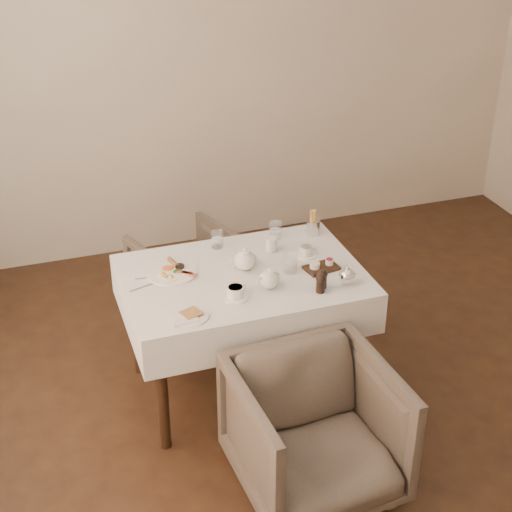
{
  "coord_description": "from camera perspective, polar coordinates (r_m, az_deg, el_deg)",
  "views": [
    {
      "loc": [
        -1.67,
        -2.81,
        2.87
      ],
      "look_at": [
        -0.48,
        0.68,
        0.82
      ],
      "focal_mm": 55.0,
      "sensor_mm": 36.0,
      "label": 1
    }
  ],
  "objects": [
    {
      "name": "creamer",
      "position": [
        4.4,
        1.12,
        0.88
      ],
      "size": [
        0.09,
        0.09,
        0.08
      ],
      "primitive_type": "cylinder",
      "rotation": [
        0.0,
        0.0,
        -0.43
      ],
      "color": "white",
      "rests_on": "table"
    },
    {
      "name": "glass_right",
      "position": [
        4.53,
        1.42,
        1.89
      ],
      "size": [
        0.09,
        0.09,
        0.1
      ],
      "primitive_type": "cylinder",
      "rotation": [
        0.0,
        0.0,
        -0.27
      ],
      "color": "silver",
      "rests_on": "table"
    },
    {
      "name": "armchair_near",
      "position": [
        3.81,
        4.34,
        -12.63
      ],
      "size": [
        0.77,
        0.79,
        0.68
      ],
      "primitive_type": "imported",
      "rotation": [
        0.0,
        0.0,
        0.06
      ],
      "color": "#50433B",
      "rests_on": "ground"
    },
    {
      "name": "glass_mid",
      "position": [
        4.18,
        2.52,
        -0.54
      ],
      "size": [
        0.09,
        0.09,
        0.1
      ],
      "primitive_type": "cylinder",
      "rotation": [
        0.0,
        0.0,
        0.31
      ],
      "color": "silver",
      "rests_on": "table"
    },
    {
      "name": "side_plate",
      "position": [
        3.83,
        -4.92,
        -4.43
      ],
      "size": [
        0.18,
        0.18,
        0.02
      ],
      "rotation": [
        0.0,
        0.0,
        0.14
      ],
      "color": "white",
      "rests_on": "table"
    },
    {
      "name": "teacup_far",
      "position": [
        4.36,
        3.68,
        0.36
      ],
      "size": [
        0.12,
        0.12,
        0.06
      ],
      "rotation": [
        0.0,
        0.0,
        -0.23
      ],
      "color": "white",
      "rests_on": "table"
    },
    {
      "name": "pepper_mill_left",
      "position": [
        4.01,
        4.72,
        -1.95
      ],
      "size": [
        0.06,
        0.06,
        0.11
      ],
      "primitive_type": null,
      "rotation": [
        0.0,
        0.0,
        -0.12
      ],
      "color": "black",
      "rests_on": "table"
    },
    {
      "name": "fries_cup",
      "position": [
        4.57,
        4.19,
        2.37
      ],
      "size": [
        0.08,
        0.08,
        0.16
      ],
      "rotation": [
        0.0,
        0.0,
        0.04
      ],
      "color": "silver",
      "rests_on": "table"
    },
    {
      "name": "table",
      "position": [
        4.24,
        -0.96,
        -2.68
      ],
      "size": [
        1.28,
        0.88,
        0.75
      ],
      "color": "black",
      "rests_on": "ground"
    },
    {
      "name": "teapot_front",
      "position": [
        4.03,
        0.95,
        -1.61
      ],
      "size": [
        0.18,
        0.16,
        0.12
      ],
      "primitive_type": null,
      "rotation": [
        0.0,
        0.0,
        0.3
      ],
      "color": "white",
      "rests_on": "table"
    },
    {
      "name": "breakfast_plate",
      "position": [
        4.21,
        -6.15,
        -1.15
      ],
      "size": [
        0.27,
        0.27,
        0.03
      ],
      "rotation": [
        0.0,
        0.0,
        -0.22
      ],
      "color": "white",
      "rests_on": "table"
    },
    {
      "name": "glass_left",
      "position": [
        4.43,
        -2.83,
        1.23
      ],
      "size": [
        0.09,
        0.09,
        0.1
      ],
      "primitive_type": "cylinder",
      "rotation": [
        0.0,
        0.0,
        -0.43
      ],
      "color": "silver",
      "rests_on": "table"
    },
    {
      "name": "armchair_far",
      "position": [
        5.12,
        -4.91,
        -1.4
      ],
      "size": [
        0.78,
        0.79,
        0.57
      ],
      "primitive_type": "imported",
      "rotation": [
        0.0,
        0.0,
        3.48
      ],
      "color": "#50433B",
      "rests_on": "ground"
    },
    {
      "name": "teacup_near",
      "position": [
        3.97,
        -1.5,
        -2.7
      ],
      "size": [
        0.13,
        0.13,
        0.06
      ],
      "rotation": [
        0.0,
        0.0,
        0.4
      ],
      "color": "white",
      "rests_on": "table"
    },
    {
      "name": "cutlery_knife",
      "position": [
        4.11,
        -8.03,
        -2.19
      ],
      "size": [
        0.18,
        0.07,
        0.0
      ],
      "primitive_type": "cube",
      "rotation": [
        0.0,
        0.0,
        1.89
      ],
      "color": "silver",
      "rests_on": "table"
    },
    {
      "name": "condiment_board",
      "position": [
        4.24,
        4.76,
        -0.78
      ],
      "size": [
        0.2,
        0.15,
        0.05
      ],
      "rotation": [
        0.0,
        0.0,
        0.18
      ],
      "color": "black",
      "rests_on": "table"
    },
    {
      "name": "pepper_mill_right",
      "position": [
        4.05,
        4.86,
        -1.64
      ],
      "size": [
        0.06,
        0.06,
        0.11
      ],
      "primitive_type": null,
      "rotation": [
        0.0,
        0.0,
        -0.28
      ],
      "color": "black",
      "rests_on": "table"
    },
    {
      "name": "silver_pot",
      "position": [
        4.09,
        6.63,
        -1.38
      ],
      "size": [
        0.12,
        0.1,
        0.11
      ],
      "primitive_type": null,
      "rotation": [
        0.0,
        0.0,
        -0.17
      ],
      "color": "white",
      "rests_on": "table"
    },
    {
      "name": "cutlery_fork",
      "position": [
        4.19,
        -7.56,
        -1.54
      ],
      "size": [
        0.18,
        0.03,
        0.0
      ],
      "primitive_type": "cube",
      "rotation": [
        0.0,
        0.0,
        1.5
      ],
      "color": "silver",
      "rests_on": "table"
    },
    {
      "name": "teapot_centre",
      "position": [
        4.19,
        -0.84,
        -0.19
      ],
      "size": [
        0.18,
        0.14,
        0.14
      ],
      "primitive_type": null,
      "rotation": [
        0.0,
        0.0,
        0.07
      ],
      "color": "white",
      "rests_on": "table"
    }
  ]
}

